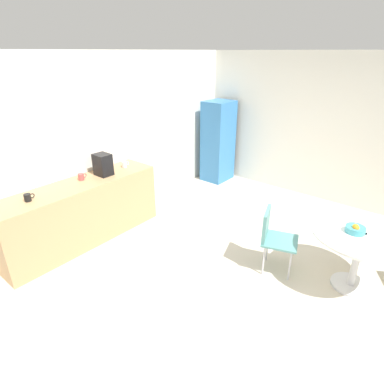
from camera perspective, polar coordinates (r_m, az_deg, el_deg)
The scene contains 12 objects.
ground_plane at distance 3.97m, azimuth 13.86°, elevation -17.14°, with size 6.00×6.00×0.00m, color beige.
wall_back at distance 5.14m, azimuth -16.15°, elevation 8.89°, with size 6.00×0.10×2.60m, color white.
wall_side_right at distance 6.05m, azimuth 28.06°, elevation 9.22°, with size 0.10×6.00×2.60m, color white.
counter_block at distance 4.81m, azimuth -19.38°, elevation -3.54°, with size 2.35×0.60×0.90m, color tan.
locker_cabinet at distance 6.72m, azimuth 4.75°, elevation 9.12°, with size 0.60×0.50×1.67m, color #3372B2.
round_table at distance 4.05m, azimuth 28.32°, elevation -8.22°, with size 1.09×1.09×0.74m.
chair_teal at distance 4.03m, azimuth 14.46°, elevation -7.30°, with size 0.53×0.53×0.83m.
fruit_bowl at distance 3.93m, azimuth 27.57°, elevation -6.00°, with size 0.21×0.21×0.11m.
mug_white at distance 4.73m, azimuth -19.48°, elevation 2.62°, with size 0.13×0.08×0.09m.
mug_green at distance 5.08m, azimuth -12.15°, elevation 4.93°, with size 0.13×0.08×0.09m.
mug_red at distance 4.32m, azimuth -27.68°, elevation -0.89°, with size 0.13×0.08×0.09m.
coffee_maker at distance 4.79m, azimuth -15.89°, elevation 4.81°, with size 0.20×0.24×0.32m, color black.
Camera 1 is at (-2.80, -1.12, 2.58)m, focal length 29.34 mm.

